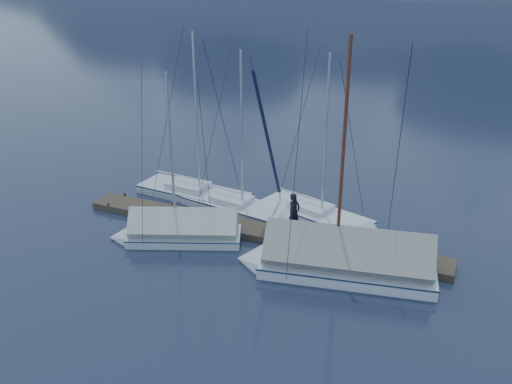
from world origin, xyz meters
TOP-DOWN VIEW (x-y plane):
  - ground at (0.00, 0.00)m, footprint 1000.00×1000.00m
  - dock at (0.00, 2.00)m, footprint 18.00×1.50m
  - mooring_posts at (-0.50, 2.00)m, footprint 15.12×1.52m
  - sailboat_open_left at (-3.99, 4.64)m, footprint 7.51×3.16m
  - sailboat_open_mid at (-1.17, 3.95)m, footprint 7.06×3.21m
  - sailboat_open_right at (2.88, 4.51)m, footprint 7.14×3.95m
  - sailboat_covered_near at (4.23, 0.13)m, footprint 8.58×4.03m
  - sailboat_covered_far at (-3.26, -0.05)m, footprint 6.36×3.97m
  - person at (1.72, 2.45)m, footprint 0.67×0.80m

SIDE VIEW (x-z plane):
  - ground at x=0.00m, z-range 0.00..0.00m
  - dock at x=0.00m, z-range -0.16..0.38m
  - sailboat_open_mid at x=-1.17m, z-range -4.36..4.68m
  - sailboat_open_right at x=2.88m, z-range -4.39..4.71m
  - sailboat_open_left at x=-3.99m, z-range -4.70..5.04m
  - mooring_posts at x=-0.50m, z-range 0.17..0.52m
  - sailboat_covered_far at x=-3.26m, z-range -3.87..4.71m
  - sailboat_covered_near at x=4.23m, z-range -4.84..5.91m
  - person at x=1.72m, z-range 0.34..2.21m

